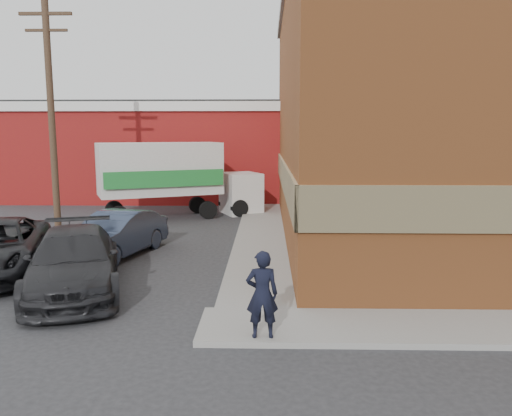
% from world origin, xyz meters
% --- Properties ---
extents(ground, '(90.00, 90.00, 0.00)m').
position_xyz_m(ground, '(0.00, 0.00, 0.00)').
color(ground, '#28282B').
rests_on(ground, ground).
extents(brick_building, '(14.25, 18.25, 9.36)m').
position_xyz_m(brick_building, '(8.50, 9.00, 4.68)').
color(brick_building, '#A6592A').
rests_on(brick_building, ground).
extents(sidewalk_west, '(1.80, 18.00, 0.12)m').
position_xyz_m(sidewalk_west, '(0.60, 9.00, 0.06)').
color(sidewalk_west, gray).
rests_on(sidewalk_west, ground).
extents(warehouse, '(16.30, 8.30, 5.60)m').
position_xyz_m(warehouse, '(-6.00, 20.00, 2.81)').
color(warehouse, maroon).
rests_on(warehouse, ground).
extents(utility_pole, '(2.00, 0.26, 9.00)m').
position_xyz_m(utility_pole, '(-7.50, 9.00, 4.75)').
color(utility_pole, '#4D3726').
rests_on(utility_pole, ground).
extents(man, '(0.63, 0.44, 1.65)m').
position_xyz_m(man, '(0.76, -1.55, 0.94)').
color(man, black).
rests_on(man, sidewalk_south).
extents(sedan, '(2.58, 4.54, 1.42)m').
position_xyz_m(sedan, '(-3.92, 4.92, 0.71)').
color(sedan, '#303B51').
rests_on(sedan, ground).
extents(suv_b, '(3.59, 5.59, 1.51)m').
position_xyz_m(suv_b, '(-3.91, 1.45, 0.75)').
color(suv_b, '#252527').
rests_on(suv_b, ground).
extents(box_truck, '(7.21, 4.69, 3.44)m').
position_xyz_m(box_truck, '(-3.38, 12.26, 1.98)').
color(box_truck, silver).
rests_on(box_truck, ground).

